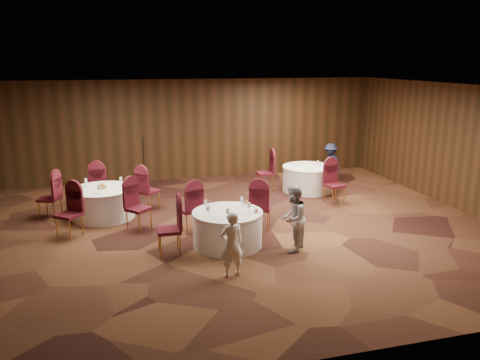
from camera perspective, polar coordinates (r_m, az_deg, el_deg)
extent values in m
plane|color=black|center=(10.84, -0.75, -5.96)|extent=(12.00, 12.00, 0.00)
plane|color=silver|center=(10.18, -0.81, 11.18)|extent=(12.00, 12.00, 0.00)
plane|color=black|center=(15.22, -5.41, 6.14)|extent=(12.00, 0.00, 12.00)
plane|color=black|center=(5.87, 11.33, -7.64)|extent=(12.00, 0.00, 12.00)
plane|color=black|center=(13.18, 25.47, 3.51)|extent=(0.00, 10.00, 10.00)
cylinder|color=white|center=(9.80, -1.52, -5.99)|extent=(1.43, 1.43, 0.72)
cylinder|color=white|center=(9.67, -1.54, -3.97)|extent=(1.46, 1.46, 0.03)
cylinder|color=white|center=(11.98, -16.36, -2.75)|extent=(1.51, 1.51, 0.72)
cylinder|color=white|center=(11.88, -16.48, -1.07)|extent=(1.54, 1.54, 0.03)
cylinder|color=white|center=(13.99, 8.28, 0.14)|extent=(1.48, 1.48, 0.72)
cylinder|color=white|center=(13.91, 8.33, 1.60)|extent=(1.51, 1.51, 0.03)
cylinder|color=silver|center=(9.61, 1.09, -3.98)|extent=(0.06, 0.06, 0.01)
cylinder|color=silver|center=(9.59, 1.09, -3.65)|extent=(0.01, 0.01, 0.11)
cone|color=silver|center=(9.56, 1.10, -3.05)|extent=(0.08, 0.08, 0.10)
cylinder|color=silver|center=(9.25, -1.49, -4.72)|extent=(0.06, 0.06, 0.01)
cylinder|color=silver|center=(9.23, -1.49, -4.38)|extent=(0.01, 0.01, 0.11)
cone|color=silver|center=(9.20, -1.50, -3.76)|extent=(0.08, 0.08, 0.10)
cylinder|color=silver|center=(10.00, 0.20, -3.24)|extent=(0.06, 0.06, 0.01)
cylinder|color=silver|center=(9.98, 0.20, -2.92)|extent=(0.01, 0.01, 0.11)
cone|color=silver|center=(9.95, 0.20, -2.34)|extent=(0.08, 0.08, 0.10)
cylinder|color=silver|center=(9.80, -4.23, -3.65)|extent=(0.06, 0.06, 0.01)
cylinder|color=silver|center=(9.78, -4.23, -3.32)|extent=(0.01, 0.01, 0.11)
cone|color=silver|center=(9.75, -4.25, -2.74)|extent=(0.08, 0.08, 0.10)
cylinder|color=silver|center=(9.42, -3.87, -4.40)|extent=(0.06, 0.06, 0.01)
cylinder|color=silver|center=(9.40, -3.88, -4.06)|extent=(0.01, 0.01, 0.11)
cone|color=silver|center=(9.37, -3.89, -3.45)|extent=(0.08, 0.08, 0.10)
cylinder|color=white|center=(9.14, -0.85, -4.95)|extent=(0.15, 0.15, 0.01)
sphere|color=#9E6B33|center=(9.12, -0.85, -4.70)|extent=(0.08, 0.08, 0.08)
cylinder|color=white|center=(9.61, 2.01, -3.96)|extent=(0.15, 0.15, 0.01)
sphere|color=#9E6B33|center=(9.60, 2.02, -3.73)|extent=(0.08, 0.08, 0.08)
cylinder|color=white|center=(10.17, 0.73, -2.92)|extent=(0.15, 0.15, 0.01)
sphere|color=#9E6B33|center=(10.15, 0.73, -2.70)|extent=(0.08, 0.08, 0.08)
cylinder|color=silver|center=(12.03, -14.29, -0.64)|extent=(0.06, 0.06, 0.01)
cylinder|color=silver|center=(12.01, -14.31, -0.37)|extent=(0.01, 0.01, 0.11)
cone|color=silver|center=(11.99, -14.34, 0.11)|extent=(0.08, 0.08, 0.10)
cylinder|color=silver|center=(12.14, -18.24, -0.79)|extent=(0.06, 0.06, 0.01)
cylinder|color=silver|center=(12.12, -18.26, -0.53)|extent=(0.01, 0.01, 0.11)
cone|color=silver|center=(12.10, -18.30, -0.05)|extent=(0.08, 0.08, 0.10)
cylinder|color=silver|center=(11.45, -16.75, -1.56)|extent=(0.06, 0.06, 0.01)
cylinder|color=silver|center=(11.44, -16.77, -1.28)|extent=(0.01, 0.01, 0.11)
cone|color=silver|center=(11.41, -16.81, -0.77)|extent=(0.08, 0.08, 0.10)
cylinder|color=olive|center=(11.87, -16.50, -0.86)|extent=(0.22, 0.22, 0.06)
sphere|color=#9E6B33|center=(11.87, -16.66, -0.56)|extent=(0.07, 0.07, 0.07)
sphere|color=#9E6B33|center=(11.83, -16.32, -0.59)|extent=(0.07, 0.07, 0.07)
cylinder|color=silver|center=(13.74, 9.46, 1.47)|extent=(0.06, 0.06, 0.01)
cylinder|color=silver|center=(13.73, 9.47, 1.70)|extent=(0.01, 0.01, 0.11)
cone|color=silver|center=(13.70, 9.49, 2.13)|extent=(0.08, 0.08, 0.10)
cylinder|color=black|center=(14.48, -11.47, -0.95)|extent=(0.24, 0.24, 0.02)
cylinder|color=black|center=(14.29, -11.63, 2.09)|extent=(0.02, 0.02, 1.55)
cylinder|color=black|center=(14.20, -11.80, 5.07)|extent=(0.04, 0.12, 0.04)
imported|color=white|center=(8.37, -1.04, -7.84)|extent=(0.48, 0.36, 1.21)
imported|color=#AFAFB4|center=(9.48, 6.47, -4.69)|extent=(0.82, 0.85, 1.37)
imported|color=#161C33|center=(15.10, 10.98, 2.08)|extent=(0.69, 0.90, 1.23)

